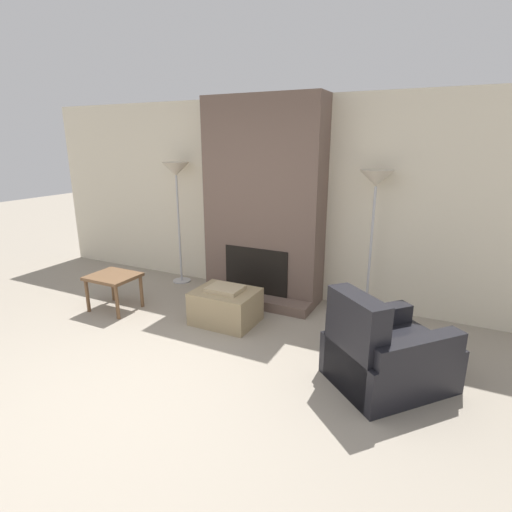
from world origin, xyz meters
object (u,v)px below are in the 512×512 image
Objects in this scene: ottoman at (226,306)px; floor_lamp_right at (376,188)px; armchair at (383,356)px; floor_lamp_left at (176,177)px; side_table at (113,280)px.

floor_lamp_right reaches higher than ottoman.
armchair is (1.86, -0.47, 0.07)m from ottoman.
floor_lamp_left is at bearing -180.00° from floor_lamp_right.
armchair is 0.69× the size of floor_lamp_left.
floor_lamp_left is at bearing 84.51° from side_table.
armchair is 3.31m from side_table.
ottoman is 1.49m from side_table.
armchair is at bearing -73.31° from floor_lamp_right.
floor_lamp_right is (2.88, 1.23, 1.16)m from side_table.
side_table is 3.34m from floor_lamp_right.
side_table is 1.71m from floor_lamp_left.
ottoman is 0.59× the size of armchair.
ottoman is at bearing -35.07° from floor_lamp_left.
floor_lamp_left reaches higher than ottoman.
floor_lamp_right is (-0.42, 1.40, 1.28)m from armchair.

